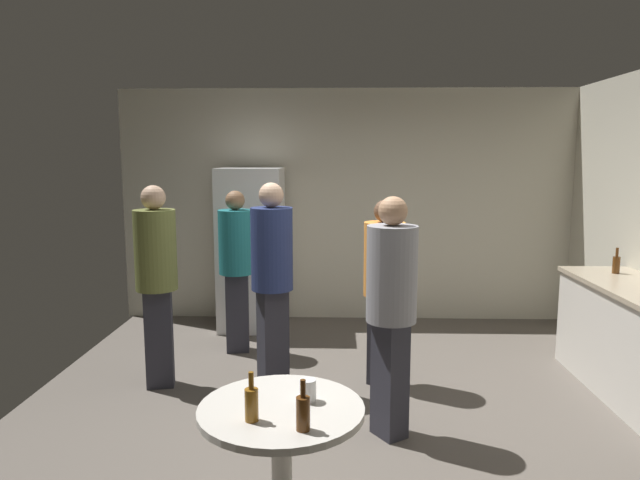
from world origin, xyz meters
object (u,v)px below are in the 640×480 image
(plastic_cup_white, at_px, (308,390))
(refrigerator, at_px, (252,249))
(person_in_orange_shirt, at_px, (384,279))
(beer_bottle_amber, at_px, (252,403))
(person_in_teal_shirt, at_px, (236,259))
(person_in_gray_shirt, at_px, (391,299))
(beer_bottle_on_counter, at_px, (616,264))
(person_in_navy_shirt, at_px, (272,270))
(foreground_table, at_px, (281,427))
(beer_bottle_brown, at_px, (303,412))
(person_in_olive_shirt, at_px, (156,271))

(plastic_cup_white, bearing_deg, refrigerator, 102.81)
(refrigerator, xyz_separation_m, person_in_orange_shirt, (1.35, -1.60, 0.02))
(refrigerator, bearing_deg, person_in_orange_shirt, -49.86)
(beer_bottle_amber, xyz_separation_m, person_in_teal_shirt, (-0.60, 3.00, 0.11))
(beer_bottle_amber, relative_size, person_in_gray_shirt, 0.14)
(beer_bottle_amber, xyz_separation_m, person_in_orange_shirt, (0.77, 2.21, 0.10))
(beer_bottle_on_counter, distance_m, person_in_orange_shirt, 2.10)
(person_in_navy_shirt, height_order, person_in_orange_shirt, person_in_navy_shirt)
(person_in_gray_shirt, bearing_deg, person_in_orange_shirt, -125.90)
(foreground_table, bearing_deg, person_in_teal_shirt, 104.14)
(beer_bottle_amber, relative_size, beer_bottle_brown, 1.00)
(beer_bottle_on_counter, bearing_deg, person_in_orange_shirt, -170.28)
(beer_bottle_on_counter, distance_m, beer_bottle_amber, 3.83)
(beer_bottle_on_counter, relative_size, person_in_navy_shirt, 0.13)
(person_in_olive_shirt, bearing_deg, person_in_teal_shirt, 138.36)
(refrigerator, xyz_separation_m, plastic_cup_white, (0.82, -3.59, -0.11))
(person_in_navy_shirt, bearing_deg, beer_bottle_brown, -22.04)
(beer_bottle_on_counter, bearing_deg, beer_bottle_amber, -137.93)
(person_in_teal_shirt, height_order, person_in_orange_shirt, person_in_teal_shirt)
(plastic_cup_white, xyz_separation_m, person_in_gray_shirt, (0.51, 1.09, 0.18))
(person_in_orange_shirt, bearing_deg, person_in_olive_shirt, -58.22)
(beer_bottle_brown, xyz_separation_m, person_in_gray_shirt, (0.51, 1.39, 0.15))
(beer_bottle_brown, relative_size, plastic_cup_white, 2.09)
(person_in_gray_shirt, relative_size, person_in_orange_shirt, 1.06)
(person_in_navy_shirt, relative_size, person_in_orange_shirt, 1.09)
(person_in_navy_shirt, relative_size, person_in_olive_shirt, 1.01)
(foreground_table, distance_m, person_in_olive_shirt, 2.34)
(foreground_table, distance_m, person_in_teal_shirt, 2.95)
(foreground_table, relative_size, plastic_cup_white, 7.27)
(beer_bottle_on_counter, xyz_separation_m, person_in_navy_shirt, (-2.99, -0.47, 0.02))
(person_in_teal_shirt, bearing_deg, plastic_cup_white, 9.39)
(beer_bottle_amber, bearing_deg, foreground_table, 52.02)
(beer_bottle_on_counter, bearing_deg, plastic_cup_white, -137.88)
(beer_bottle_amber, xyz_separation_m, person_in_olive_shirt, (-1.10, 2.11, 0.17))
(beer_bottle_on_counter, relative_size, foreground_table, 0.29)
(beer_bottle_amber, distance_m, beer_bottle_brown, 0.25)
(person_in_orange_shirt, bearing_deg, beer_bottle_on_counter, 128.51)
(plastic_cup_white, xyz_separation_m, person_in_navy_shirt, (-0.39, 1.88, 0.22))
(foreground_table, distance_m, beer_bottle_brown, 0.32)
(refrigerator, height_order, beer_bottle_brown, refrigerator)
(plastic_cup_white, relative_size, person_in_gray_shirt, 0.07)
(refrigerator, height_order, person_in_orange_shirt, refrigerator)
(person_in_olive_shirt, bearing_deg, plastic_cup_white, 23.22)
(plastic_cup_white, xyz_separation_m, person_in_olive_shirt, (-1.35, 1.90, 0.20))
(person_in_navy_shirt, bearing_deg, plastic_cup_white, -20.33)
(person_in_teal_shirt, bearing_deg, person_in_orange_shirt, 52.67)
(person_in_navy_shirt, bearing_deg, person_in_olive_shirt, -123.00)
(person_in_navy_shirt, bearing_deg, beer_bottle_amber, -28.03)
(person_in_navy_shirt, xyz_separation_m, person_in_gray_shirt, (0.89, -0.79, -0.03))
(beer_bottle_brown, xyz_separation_m, person_in_olive_shirt, (-1.34, 2.19, 0.17))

